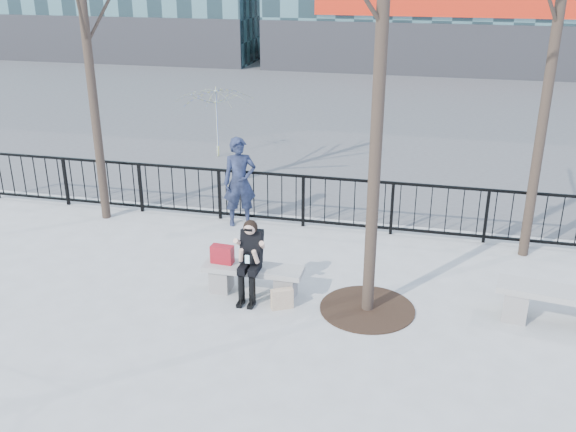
% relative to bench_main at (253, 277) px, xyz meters
% --- Properties ---
extents(ground, '(120.00, 120.00, 0.00)m').
position_rel_bench_main_xyz_m(ground, '(0.00, 0.00, -0.30)').
color(ground, gray).
rests_on(ground, ground).
extents(street_surface, '(60.00, 23.00, 0.01)m').
position_rel_bench_main_xyz_m(street_surface, '(0.00, 15.00, -0.30)').
color(street_surface, '#474747').
rests_on(street_surface, ground).
extents(railing, '(14.00, 0.06, 1.10)m').
position_rel_bench_main_xyz_m(railing, '(0.00, 3.00, 0.25)').
color(railing, black).
rests_on(railing, ground).
extents(tree_grate, '(1.50, 1.50, 0.02)m').
position_rel_bench_main_xyz_m(tree_grate, '(1.90, -0.10, -0.29)').
color(tree_grate, black).
rests_on(tree_grate, ground).
extents(bench_main, '(1.65, 0.46, 0.49)m').
position_rel_bench_main_xyz_m(bench_main, '(0.00, 0.00, 0.00)').
color(bench_main, gray).
rests_on(bench_main, ground).
extents(bench_second, '(1.83, 0.51, 0.54)m').
position_rel_bench_main_xyz_m(bench_second, '(4.75, 0.17, 0.03)').
color(bench_second, gray).
rests_on(bench_second, ground).
extents(seated_woman, '(0.50, 0.64, 1.34)m').
position_rel_bench_main_xyz_m(seated_woman, '(0.00, -0.16, 0.37)').
color(seated_woman, black).
rests_on(seated_woman, ground).
extents(handbag, '(0.38, 0.20, 0.30)m').
position_rel_bench_main_xyz_m(handbag, '(-0.53, 0.02, 0.34)').
color(handbag, maroon).
rests_on(handbag, bench_main).
extents(shopping_bag, '(0.37, 0.28, 0.33)m').
position_rel_bench_main_xyz_m(shopping_bag, '(0.58, -0.36, -0.14)').
color(shopping_bag, beige).
rests_on(shopping_bag, ground).
extents(standing_man, '(0.80, 0.68, 1.85)m').
position_rel_bench_main_xyz_m(standing_man, '(-1.08, 2.80, 0.62)').
color(standing_man, black).
rests_on(standing_man, ground).
extents(vendor_umbrella, '(2.83, 2.86, 1.96)m').
position_rel_bench_main_xyz_m(vendor_umbrella, '(-3.17, 7.29, 0.68)').
color(vendor_umbrella, '#F5F236').
rests_on(vendor_umbrella, ground).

